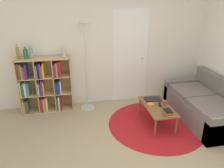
% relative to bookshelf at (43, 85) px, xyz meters
% --- Properties ---
extents(wall_back, '(7.25, 0.11, 2.60)m').
position_rel_bookshelf_xyz_m(wall_back, '(1.53, 0.21, 0.70)').
color(wall_back, silver).
rests_on(wall_back, ground_plane).
extents(rug, '(1.85, 1.85, 0.01)m').
position_rel_bookshelf_xyz_m(rug, '(2.15, -1.04, -0.58)').
color(rug, '#B2191E').
rests_on(rug, ground_plane).
extents(bookshelf, '(1.07, 0.34, 1.17)m').
position_rel_bookshelf_xyz_m(bookshelf, '(0.00, 0.00, 0.00)').
color(bookshelf, tan).
rests_on(bookshelf, ground_plane).
extents(floor_lamp, '(0.31, 0.31, 1.86)m').
position_rel_bookshelf_xyz_m(floor_lamp, '(0.91, -0.11, 0.85)').
color(floor_lamp, '#B7B7BC').
rests_on(floor_lamp, ground_plane).
extents(couch, '(0.92, 1.77, 0.82)m').
position_rel_bookshelf_xyz_m(couch, '(3.23, -0.99, -0.31)').
color(couch, '#66605B').
rests_on(couch, ground_plane).
extents(coffee_table, '(0.47, 0.94, 0.39)m').
position_rel_bookshelf_xyz_m(coffee_table, '(2.16, -1.01, -0.23)').
color(coffee_table, brown).
rests_on(coffee_table, ground_plane).
extents(laptop, '(0.33, 0.23, 0.02)m').
position_rel_bookshelf_xyz_m(laptop, '(2.17, -0.74, -0.18)').
color(laptop, black).
rests_on(laptop, coffee_table).
extents(bowl, '(0.12, 0.12, 0.04)m').
position_rel_bookshelf_xyz_m(bowl, '(2.03, -0.98, -0.17)').
color(bowl, orange).
rests_on(bowl, coffee_table).
extents(book_stack_on_table, '(0.14, 0.20, 0.09)m').
position_rel_bookshelf_xyz_m(book_stack_on_table, '(2.21, -1.35, -0.15)').
color(book_stack_on_table, gold).
rests_on(book_stack_on_table, coffee_table).
extents(cup, '(0.07, 0.07, 0.09)m').
position_rel_bookshelf_xyz_m(cup, '(2.31, -1.02, -0.15)').
color(cup, '#A33D33').
rests_on(cup, coffee_table).
extents(remote, '(0.09, 0.18, 0.02)m').
position_rel_bookshelf_xyz_m(remote, '(2.21, -0.99, -0.18)').
color(remote, black).
rests_on(remote, coffee_table).
extents(bottle_left, '(0.06, 0.06, 0.30)m').
position_rel_bookshelf_xyz_m(bottle_left, '(-0.40, 0.00, 0.71)').
color(bottle_left, olive).
rests_on(bottle_left, bookshelf).
extents(bottle_middle, '(0.08, 0.08, 0.24)m').
position_rel_bookshelf_xyz_m(bottle_middle, '(-0.26, 0.02, 0.68)').
color(bottle_middle, '#236633').
rests_on(bottle_middle, bookshelf).
extents(bottle_right, '(0.07, 0.07, 0.25)m').
position_rel_bookshelf_xyz_m(bottle_right, '(-0.16, 0.02, 0.69)').
color(bottle_right, '#6B93A3').
rests_on(bottle_right, bookshelf).
extents(vase_on_shelf, '(0.09, 0.09, 0.18)m').
position_rel_bookshelf_xyz_m(vase_on_shelf, '(0.48, -0.00, 0.67)').
color(vase_on_shelf, '#B7B2A8').
rests_on(vase_on_shelf, bookshelf).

